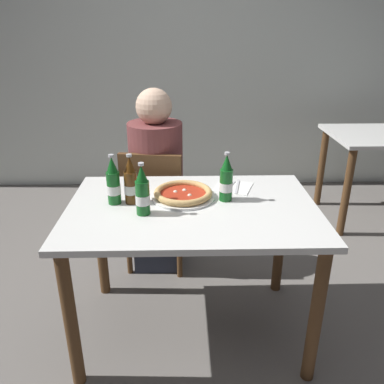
{
  "coord_description": "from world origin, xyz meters",
  "views": [
    {
      "loc": [
        -0.04,
        -1.69,
        1.55
      ],
      "look_at": [
        0.0,
        0.05,
        0.8
      ],
      "focal_mm": 36.44,
      "sensor_mm": 36.0,
      "label": 1
    }
  ],
  "objects_px": {
    "beer_bottle_left": "(131,183)",
    "napkin_with_cutlery": "(233,187)",
    "beer_bottle_extra": "(113,183)",
    "diner_seated": "(157,186)",
    "dining_table_background": "(378,153)",
    "chair_behind_table": "(155,203)",
    "beer_bottle_center": "(226,180)",
    "pizza_margherita_near": "(183,194)",
    "dining_table_main": "(192,227)",
    "beer_bottle_right": "(142,193)"
  },
  "relations": [
    {
      "from": "beer_bottle_left",
      "to": "beer_bottle_center",
      "type": "bearing_deg",
      "value": 2.51
    },
    {
      "from": "dining_table_main",
      "to": "beer_bottle_left",
      "type": "xyz_separation_m",
      "value": [
        -0.29,
        0.04,
        0.22
      ]
    },
    {
      "from": "dining_table_main",
      "to": "diner_seated",
      "type": "bearing_deg",
      "value": 108.01
    },
    {
      "from": "diner_seated",
      "to": "napkin_with_cutlery",
      "type": "relative_size",
      "value": 5.22
    },
    {
      "from": "pizza_margherita_near",
      "to": "dining_table_main",
      "type": "bearing_deg",
      "value": -65.24
    },
    {
      "from": "beer_bottle_right",
      "to": "napkin_with_cutlery",
      "type": "relative_size",
      "value": 1.07
    },
    {
      "from": "chair_behind_table",
      "to": "pizza_margherita_near",
      "type": "distance_m",
      "value": 0.62
    },
    {
      "from": "beer_bottle_left",
      "to": "chair_behind_table",
      "type": "bearing_deg",
      "value": 83.08
    },
    {
      "from": "beer_bottle_center",
      "to": "beer_bottle_extra",
      "type": "relative_size",
      "value": 1.0
    },
    {
      "from": "pizza_margherita_near",
      "to": "beer_bottle_left",
      "type": "bearing_deg",
      "value": -168.37
    },
    {
      "from": "dining_table_background",
      "to": "pizza_margherita_near",
      "type": "xyz_separation_m",
      "value": [
        -1.59,
        -1.22,
        0.18
      ]
    },
    {
      "from": "chair_behind_table",
      "to": "napkin_with_cutlery",
      "type": "distance_m",
      "value": 0.65
    },
    {
      "from": "beer_bottle_extra",
      "to": "napkin_with_cutlery",
      "type": "bearing_deg",
      "value": 16.91
    },
    {
      "from": "dining_table_background",
      "to": "beer_bottle_center",
      "type": "distance_m",
      "value": 1.88
    },
    {
      "from": "dining_table_main",
      "to": "napkin_with_cutlery",
      "type": "bearing_deg",
      "value": 44.64
    },
    {
      "from": "diner_seated",
      "to": "dining_table_background",
      "type": "xyz_separation_m",
      "value": [
        1.77,
        0.65,
        0.01
      ]
    },
    {
      "from": "beer_bottle_left",
      "to": "beer_bottle_extra",
      "type": "xyz_separation_m",
      "value": [
        -0.08,
        -0.0,
        0.0
      ]
    },
    {
      "from": "diner_seated",
      "to": "napkin_with_cutlery",
      "type": "bearing_deg",
      "value": -44.8
    },
    {
      "from": "beer_bottle_left",
      "to": "napkin_with_cutlery",
      "type": "bearing_deg",
      "value": 19.07
    },
    {
      "from": "pizza_margherita_near",
      "to": "beer_bottle_extra",
      "type": "relative_size",
      "value": 1.29
    },
    {
      "from": "beer_bottle_center",
      "to": "napkin_with_cutlery",
      "type": "relative_size",
      "value": 1.07
    },
    {
      "from": "beer_bottle_center",
      "to": "napkin_with_cutlery",
      "type": "height_order",
      "value": "beer_bottle_center"
    },
    {
      "from": "chair_behind_table",
      "to": "beer_bottle_center",
      "type": "distance_m",
      "value": 0.77
    },
    {
      "from": "chair_behind_table",
      "to": "beer_bottle_center",
      "type": "bearing_deg",
      "value": 133.92
    },
    {
      "from": "chair_behind_table",
      "to": "pizza_margherita_near",
      "type": "bearing_deg",
      "value": 117.68
    },
    {
      "from": "diner_seated",
      "to": "beer_bottle_left",
      "type": "bearing_deg",
      "value": -97.31
    },
    {
      "from": "diner_seated",
      "to": "beer_bottle_left",
      "type": "relative_size",
      "value": 4.89
    },
    {
      "from": "diner_seated",
      "to": "dining_table_background",
      "type": "height_order",
      "value": "diner_seated"
    },
    {
      "from": "dining_table_main",
      "to": "pizza_margherita_near",
      "type": "bearing_deg",
      "value": 114.76
    },
    {
      "from": "chair_behind_table",
      "to": "diner_seated",
      "type": "height_order",
      "value": "diner_seated"
    },
    {
      "from": "beer_bottle_right",
      "to": "beer_bottle_extra",
      "type": "xyz_separation_m",
      "value": [
        -0.15,
        0.12,
        0.0
      ]
    },
    {
      "from": "beer_bottle_left",
      "to": "napkin_with_cutlery",
      "type": "distance_m",
      "value": 0.56
    },
    {
      "from": "dining_table_main",
      "to": "dining_table_background",
      "type": "xyz_separation_m",
      "value": [
        1.55,
        1.31,
        -0.04
      ]
    },
    {
      "from": "dining_table_main",
      "to": "beer_bottle_right",
      "type": "height_order",
      "value": "beer_bottle_right"
    },
    {
      "from": "dining_table_main",
      "to": "napkin_with_cutlery",
      "type": "relative_size",
      "value": 5.18
    },
    {
      "from": "diner_seated",
      "to": "beer_bottle_center",
      "type": "xyz_separation_m",
      "value": [
        0.38,
        -0.6,
        0.27
      ]
    },
    {
      "from": "napkin_with_cutlery",
      "to": "beer_bottle_center",
      "type": "bearing_deg",
      "value": -110.33
    },
    {
      "from": "dining_table_main",
      "to": "diner_seated",
      "type": "relative_size",
      "value": 0.99
    },
    {
      "from": "dining_table_main",
      "to": "chair_behind_table",
      "type": "height_order",
      "value": "chair_behind_table"
    },
    {
      "from": "pizza_margherita_near",
      "to": "diner_seated",
      "type": "bearing_deg",
      "value": 106.82
    },
    {
      "from": "dining_table_main",
      "to": "diner_seated",
      "type": "height_order",
      "value": "diner_seated"
    },
    {
      "from": "beer_bottle_right",
      "to": "diner_seated",
      "type": "bearing_deg",
      "value": 89.11
    },
    {
      "from": "beer_bottle_left",
      "to": "napkin_with_cutlery",
      "type": "xyz_separation_m",
      "value": [
        0.52,
        0.18,
        -0.1
      ]
    },
    {
      "from": "dining_table_background",
      "to": "napkin_with_cutlery",
      "type": "relative_size",
      "value": 3.46
    },
    {
      "from": "dining_table_background",
      "to": "beer_bottle_extra",
      "type": "bearing_deg",
      "value": -146.53
    },
    {
      "from": "beer_bottle_right",
      "to": "napkin_with_cutlery",
      "type": "height_order",
      "value": "beer_bottle_right"
    },
    {
      "from": "dining_table_main",
      "to": "beer_bottle_extra",
      "type": "distance_m",
      "value": 0.44
    },
    {
      "from": "beer_bottle_extra",
      "to": "pizza_margherita_near",
      "type": "bearing_deg",
      "value": 9.38
    },
    {
      "from": "chair_behind_table",
      "to": "beer_bottle_extra",
      "type": "relative_size",
      "value": 3.44
    },
    {
      "from": "napkin_with_cutlery",
      "to": "diner_seated",
      "type": "bearing_deg",
      "value": 135.2
    }
  ]
}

